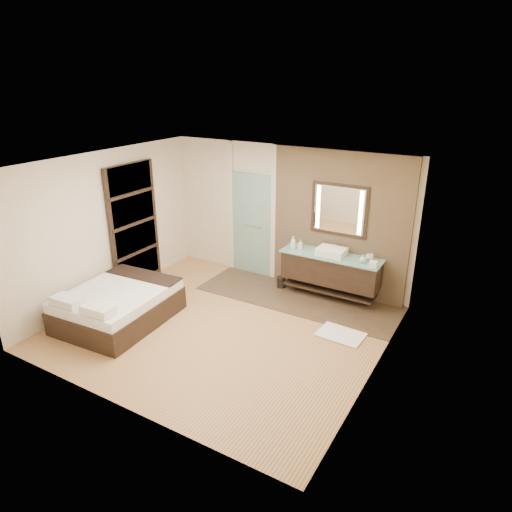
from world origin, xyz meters
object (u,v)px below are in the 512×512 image
Objects in this scene: mirror_unit at (339,210)px; waste_bin at (281,282)px; vanity at (331,269)px; bed at (118,305)px.

mirror_unit is 4.74× the size of waste_bin.
waste_bin is at bearing -162.52° from mirror_unit.
vanity reaches higher than bed.
vanity is 1.08m from waste_bin.
vanity is at bearing 4.00° from waste_bin.
vanity is at bearing 39.93° from bed.
waste_bin is (-0.97, -0.31, -1.54)m from mirror_unit.
vanity is 3.81m from bed.
vanity is 8.28× the size of waste_bin.
mirror_unit is at bearing 42.43° from bed.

